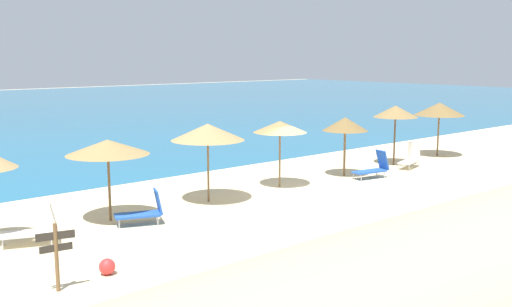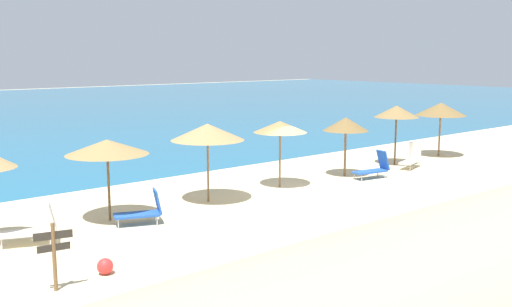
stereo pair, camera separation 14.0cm
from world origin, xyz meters
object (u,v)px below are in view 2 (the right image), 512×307
Objects in this scene: lounge_chair_1 at (143,210)px; lounge_chair_3 at (411,158)px; beach_umbrella_3 at (280,127)px; lounge_chair_0 at (34,228)px; lounge_chair_2 at (374,168)px; wooden_signpost at (54,250)px; beach_umbrella_1 at (107,147)px; beach_umbrella_6 at (441,109)px; beach_ball at (105,266)px; beach_umbrella_4 at (346,124)px; beach_umbrella_2 at (208,132)px; beach_umbrella_5 at (397,112)px.

lounge_chair_3 is (14.41, 0.26, 0.02)m from lounge_chair_1.
lounge_chair_0 is (-10.25, -1.06, -1.96)m from beach_umbrella_3.
wooden_signpost is at bearing 111.96° from lounge_chair_2.
lounge_chair_2 is at bearing -5.76° from beach_umbrella_1.
beach_umbrella_6 reaches higher than beach_umbrella_1.
lounge_chair_2 is 14.42m from beach_ball.
lounge_chair_2 reaches higher than beach_ball.
beach_umbrella_3 is 1.68× the size of lounge_chair_3.
beach_umbrella_4 is 2.24m from lounge_chair_2.
wooden_signpost is at bearing -167.94° from beach_umbrella_6.
beach_umbrella_1 is 0.92× the size of beach_umbrella_2.
beach_umbrella_5 reaches higher than beach_ball.
lounge_chair_1 is at bearing -59.67° from beach_umbrella_1.
beach_ball is at bearing 160.41° from lounge_chair_1.
beach_umbrella_1 is at bearing -179.99° from beach_umbrella_2.
beach_umbrella_1 is 1.67× the size of wooden_signpost.
beach_umbrella_5 is 19.32m from wooden_signpost.
lounge_chair_3 is (7.51, -0.96, -1.98)m from beach_umbrella_3.
wooden_signpost is at bearing -163.09° from beach_umbrella_4.
lounge_chair_2 is 3.26m from lounge_chair_3.
beach_umbrella_2 reaches higher than beach_umbrella_1.
beach_umbrella_4 is at bearing -64.55° from lounge_chair_0.
beach_umbrella_3 is at bearing 24.59° from beach_ball.
lounge_chair_0 is 1.05× the size of lounge_chair_3.
beach_umbrella_6 is (7.75, 0.32, 0.19)m from beach_umbrella_4.
beach_ball is (-2.28, -4.32, -2.18)m from beach_umbrella_1.
beach_umbrella_4 reaches higher than lounge_chair_0.
beach_umbrella_3 is 1.53× the size of lounge_chair_2.
lounge_chair_3 is (11.16, -0.80, -2.09)m from beach_umbrella_2.
wooden_signpost is (-15.39, -3.36, 0.50)m from lounge_chair_2.
lounge_chair_0 is 14.52m from lounge_chair_2.
lounge_chair_2 reaches higher than lounge_chair_0.
beach_umbrella_6 is 1.62× the size of lounge_chair_2.
lounge_chair_3 reaches higher than lounge_chair_1.
beach_umbrella_5 is at bearing 14.55° from beach_ball.
lounge_chair_1 is (-6.91, -1.22, -1.99)m from beach_umbrella_3.
beach_umbrella_5 is 14.66m from lounge_chair_1.
wooden_signpost is at bearing -171.30° from lounge_chair_0.
beach_umbrella_2 is 1.64× the size of lounge_chair_2.
lounge_chair_3 is at bearing -10.86° from beach_umbrella_4.
beach_umbrella_4 is 0.92× the size of beach_umbrella_6.
beach_umbrella_3 reaches higher than wooden_signpost.
lounge_chair_3 is (-0.03, -0.98, -2.13)m from beach_umbrella_5.
beach_umbrella_4 is 15.50m from wooden_signpost.
wooden_signpost is at bearing 151.68° from lounge_chair_1.
lounge_chair_2 is at bearing -61.47° from beach_umbrella_4.
beach_umbrella_4 is 1.63× the size of lounge_chair_1.
beach_umbrella_4 is at bearing -177.62° from beach_umbrella_6.
beach_umbrella_2 is at bearing 69.95° from lounge_chair_3.
beach_umbrella_6 is (3.87, 0.08, -0.11)m from beach_umbrella_5.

